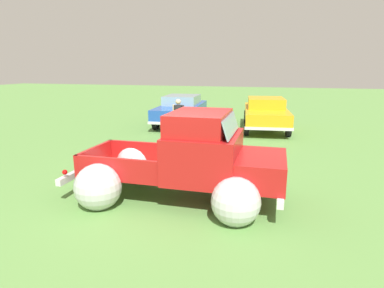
# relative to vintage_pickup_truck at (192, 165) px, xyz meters

# --- Properties ---
(ground_plane) EXTENTS (80.00, 80.00, 0.00)m
(ground_plane) POSITION_rel_vintage_pickup_truck_xyz_m (-0.39, -0.00, -0.76)
(ground_plane) COLOR #609347
(vintage_pickup_truck) EXTENTS (4.63, 2.80, 1.96)m
(vintage_pickup_truck) POSITION_rel_vintage_pickup_truck_xyz_m (0.00, 0.00, 0.00)
(vintage_pickup_truck) COLOR black
(vintage_pickup_truck) RESTS_ON ground
(show_car_0) EXTENTS (2.15, 4.81, 1.43)m
(show_car_0) POSITION_rel_vintage_pickup_truck_xyz_m (-2.89, 8.83, 0.03)
(show_car_0) COLOR black
(show_car_0) RESTS_ON ground
(show_car_1) EXTENTS (2.34, 4.71, 1.43)m
(show_car_1) POSITION_rel_vintage_pickup_truck_xyz_m (1.19, 8.60, 0.03)
(show_car_1) COLOR black
(show_car_1) RESTS_ON ground
(spectator_0) EXTENTS (0.53, 0.43, 1.61)m
(spectator_0) POSITION_rel_vintage_pickup_truck_xyz_m (-2.01, 5.48, 0.15)
(spectator_0) COLOR black
(spectator_0) RESTS_ON ground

